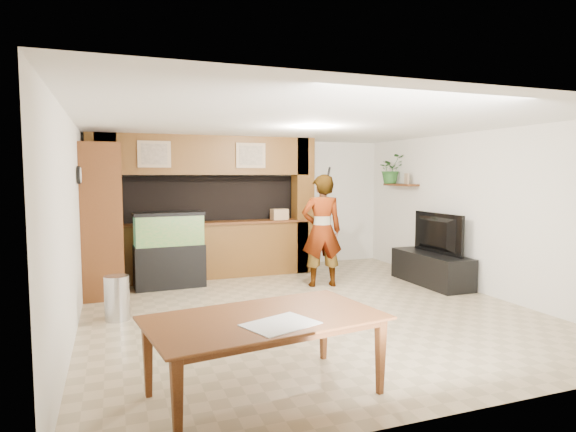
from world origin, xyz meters
name	(u,v)px	position (x,y,z in m)	size (l,w,h in m)	color
floor	(305,308)	(0.00, 0.00, 0.00)	(6.50, 6.50, 0.00)	tan
ceiling	(305,124)	(0.00, 0.00, 2.60)	(6.50, 6.50, 0.00)	white
wall_back	(245,204)	(0.00, 3.25, 1.30)	(6.00, 6.00, 0.00)	silver
wall_left	(73,226)	(-3.00, 0.00, 1.30)	(6.50, 6.50, 0.00)	silver
wall_right	(476,212)	(3.00, 0.00, 1.30)	(6.50, 6.50, 0.00)	silver
partition	(204,207)	(-0.95, 2.64, 1.31)	(4.20, 0.99, 2.60)	brown
wall_clock	(79,175)	(-2.97, 1.00, 1.90)	(0.05, 0.25, 0.25)	black
wall_shelf	(401,185)	(2.85, 1.95, 1.70)	(0.25, 0.90, 0.04)	brown
pantry_cabinet	(102,220)	(-2.70, 1.81, 1.19)	(0.60, 0.98, 2.39)	brown
trash_can	(117,298)	(-2.52, 0.33, 0.29)	(0.32, 0.32, 0.59)	#B2B2B7
aquarium	(169,251)	(-1.67, 1.95, 0.63)	(1.16, 0.43, 1.28)	black
tv_stand	(431,269)	(2.65, 0.65, 0.27)	(0.59, 1.62, 0.54)	black
television	(432,233)	(2.65, 0.65, 0.89)	(1.22, 0.16, 0.70)	black
photo_frame	(407,179)	(2.85, 1.75, 1.82)	(0.03, 0.16, 0.21)	tan
potted_plant	(391,169)	(2.82, 2.27, 2.01)	(0.53, 0.46, 0.59)	#275B24
person	(322,231)	(0.79, 1.17, 0.95)	(0.70, 0.46, 1.91)	#A17B58
microphone	(329,172)	(0.84, 1.01, 1.95)	(0.04, 0.04, 0.16)	black
dining_table	(267,358)	(-1.34, -2.44, 0.35)	(1.99, 1.11, 0.70)	brown
newspaper_a	(280,324)	(-1.30, -2.66, 0.70)	(0.56, 0.41, 0.01)	silver
counter_box	(279,214)	(0.47, 2.45, 1.14)	(0.31, 0.20, 0.20)	tan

